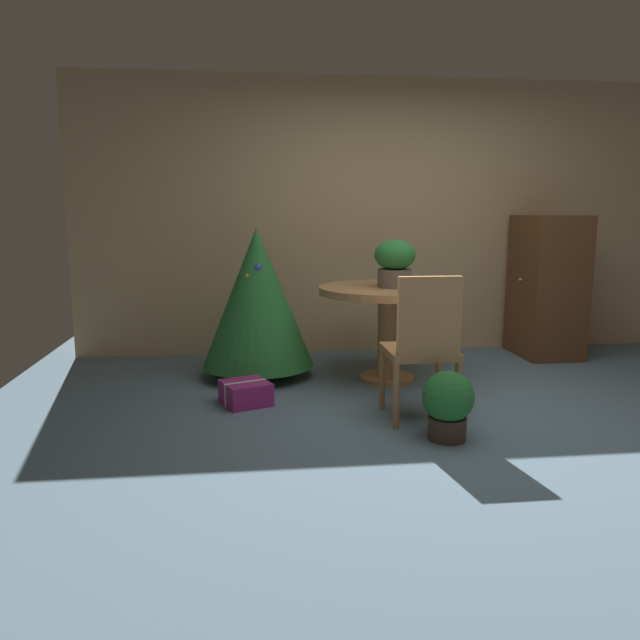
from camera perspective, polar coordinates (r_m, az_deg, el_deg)
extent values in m
plane|color=slate|center=(4.20, 12.90, -9.12)|extent=(6.60, 6.60, 0.00)
cube|color=tan|center=(6.09, 6.40, 9.38)|extent=(6.00, 0.10, 2.60)
cylinder|color=#B27F4C|center=(5.08, 6.21, -5.33)|extent=(0.45, 0.45, 0.04)
cylinder|color=#B27F4C|center=(5.00, 6.29, -1.40)|extent=(0.17, 0.17, 0.67)
cylinder|color=#B27F4C|center=(4.94, 6.37, 2.76)|extent=(1.12, 1.12, 0.06)
cylinder|color=#665B51|center=(4.88, 6.90, 3.86)|extent=(0.27, 0.27, 0.14)
ellipsoid|color=#287533|center=(4.87, 6.95, 6.01)|extent=(0.32, 0.32, 0.24)
sphere|color=#E5A8B2|center=(4.83, 7.82, 6.14)|extent=(0.05, 0.05, 0.05)
sphere|color=#E5A8B2|center=(4.80, 6.82, 6.00)|extent=(0.05, 0.05, 0.05)
cylinder|color=#B27F4C|center=(4.31, 5.78, -5.46)|extent=(0.04, 0.04, 0.42)
cylinder|color=#B27F4C|center=(4.41, 10.87, -5.23)|extent=(0.04, 0.04, 0.42)
cylinder|color=#B27F4C|center=(3.93, 7.06, -7.02)|extent=(0.04, 0.04, 0.42)
cylinder|color=#B27F4C|center=(4.04, 12.61, -6.71)|extent=(0.04, 0.04, 0.42)
cube|color=#B27F4C|center=(4.11, 9.17, -2.91)|extent=(0.44, 0.45, 0.05)
cube|color=#B27F4C|center=(3.87, 10.08, 0.37)|extent=(0.40, 0.05, 0.49)
cylinder|color=brown|center=(5.18, -5.70, -4.69)|extent=(0.10, 0.10, 0.10)
cone|color=#287533|center=(5.06, -5.82, 2.08)|extent=(0.92, 0.92, 1.13)
sphere|color=red|center=(5.12, -9.56, -1.85)|extent=(0.06, 0.06, 0.06)
sphere|color=gold|center=(5.11, -1.69, -1.94)|extent=(0.04, 0.04, 0.04)
sphere|color=#2D51A8|center=(4.92, -5.78, 4.84)|extent=(0.07, 0.07, 0.07)
sphere|color=#2D51A8|center=(5.09, -6.80, 5.24)|extent=(0.05, 0.05, 0.05)
sphere|color=gold|center=(4.92, -6.67, 4.05)|extent=(0.05, 0.05, 0.05)
cube|color=#9E287A|center=(4.45, -6.88, -6.71)|extent=(0.40, 0.40, 0.16)
cube|color=silver|center=(4.45, -6.88, -6.71)|extent=(0.30, 0.14, 0.17)
cube|color=brown|center=(6.20, 20.26, 2.93)|extent=(0.52, 0.67, 1.32)
sphere|color=#B29338|center=(6.07, 18.04, 3.55)|extent=(0.04, 0.04, 0.04)
cylinder|color=#4C382D|center=(3.85, 11.66, -9.74)|extent=(0.23, 0.23, 0.14)
sphere|color=#287533|center=(3.79, 11.76, -6.96)|extent=(0.31, 0.31, 0.31)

